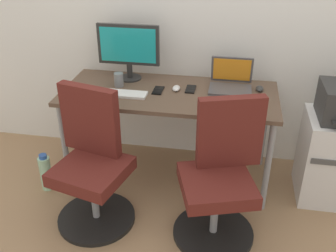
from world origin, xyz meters
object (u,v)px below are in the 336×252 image
water_bottle_on_floor (46,172)px  desktop_monitor (128,48)px  office_chair_right (220,178)px  office_chair_left (92,165)px  coffee_mug (103,97)px  open_laptop (231,82)px  side_cabinet (335,158)px

water_bottle_on_floor → desktop_monitor: size_ratio=0.65×
office_chair_right → office_chair_left: bearing=179.9°
desktop_monitor → coffee_mug: bearing=-98.0°
water_bottle_on_floor → open_laptop: open_laptop is taller
side_cabinet → water_bottle_on_floor: side_cabinet is taller
desktop_monitor → open_laptop: 0.82m
side_cabinet → coffee_mug: coffee_mug is taller
side_cabinet → water_bottle_on_floor: bearing=-171.9°
office_chair_left → side_cabinet: office_chair_left is taller
office_chair_left → side_cabinet: 1.75m
office_chair_left → desktop_monitor: desktop_monitor is taller
office_chair_left → side_cabinet: (1.67, 0.52, -0.09)m
open_laptop → coffee_mug: size_ratio=3.37×
office_chair_left → open_laptop: size_ratio=3.03×
side_cabinet → coffee_mug: (-1.66, -0.23, 0.46)m
side_cabinet → open_laptop: bearing=167.3°
water_bottle_on_floor → desktop_monitor: bearing=44.3°
side_cabinet → desktop_monitor: (-1.60, 0.23, 0.67)m
open_laptop → office_chair_left: bearing=-141.0°
office_chair_right → open_laptop: 0.80m
side_cabinet → coffee_mug: size_ratio=7.15×
office_chair_right → coffee_mug: size_ratio=10.22×
office_chair_right → desktop_monitor: desktop_monitor is taller
open_laptop → desktop_monitor: bearing=176.1°
side_cabinet → coffee_mug: 1.74m
office_chair_right → side_cabinet: bearing=32.7°
water_bottle_on_floor → open_laptop: (1.35, 0.49, 0.65)m
office_chair_left → water_bottle_on_floor: bearing=156.0°
water_bottle_on_floor → open_laptop: 1.58m
office_chair_right → water_bottle_on_floor: (-1.34, 0.21, -0.28)m
side_cabinet → water_bottle_on_floor: (-2.15, -0.31, -0.18)m
coffee_mug → open_laptop: bearing=25.6°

